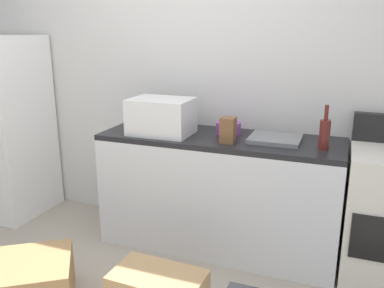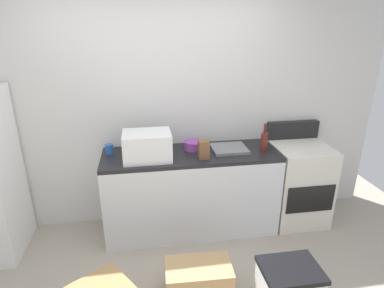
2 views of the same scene
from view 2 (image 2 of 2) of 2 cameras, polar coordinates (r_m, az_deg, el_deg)
name	(u,v)px [view 2 (image 2 of 2)]	position (r m, az deg, el deg)	size (l,w,h in m)	color
wall_back	(158,108)	(3.44, -6.09, 6.48)	(5.00, 0.10, 2.60)	silver
kitchen_counter	(191,192)	(3.46, -0.19, -8.49)	(1.80, 0.60, 0.90)	silver
stove_oven	(297,182)	(3.82, 18.29, -6.41)	(0.60, 0.61, 1.10)	silver
microwave	(147,146)	(3.11, -8.00, -0.33)	(0.46, 0.34, 0.27)	white
sink_basin	(229,149)	(3.36, 6.63, -0.82)	(0.36, 0.32, 0.03)	slate
wine_bottle	(264,142)	(3.34, 12.72, 0.41)	(0.07, 0.07, 0.30)	#591E19
coffee_mug	(109,149)	(3.34, -14.53, -0.89)	(0.08, 0.08, 0.10)	#2659A5
knife_block	(204,149)	(3.11, 2.10, -0.98)	(0.10, 0.10, 0.18)	brown
mixing_bowl	(193,145)	(3.34, 0.19, -0.23)	(0.19, 0.19, 0.09)	purple
cardboard_box_medium	(198,280)	(2.89, 1.15, -23.06)	(0.55, 0.32, 0.29)	tan
storage_bin	(289,287)	(2.87, 16.85, -23.17)	(0.46, 0.36, 0.38)	silver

